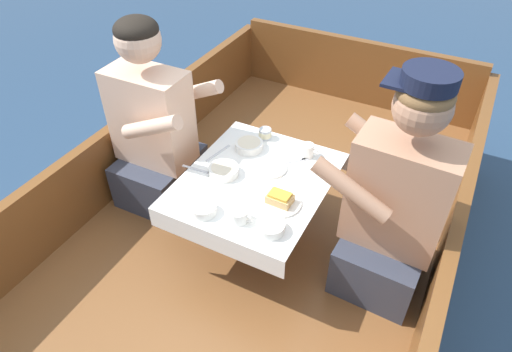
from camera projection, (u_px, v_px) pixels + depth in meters
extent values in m
plane|color=navy|center=(249.00, 286.00, 2.53)|extent=(60.00, 60.00, 0.00)
cube|color=brown|center=(249.00, 267.00, 2.42)|extent=(1.83, 3.41, 0.32)
cube|color=brown|center=(106.00, 166.00, 2.50)|extent=(0.06, 3.41, 0.40)
cube|color=brown|center=(437.00, 289.00, 1.88)|extent=(0.06, 3.41, 0.40)
cube|color=brown|center=(357.00, 71.00, 3.32)|extent=(1.71, 0.06, 0.47)
cylinder|color=#B2B2B7|center=(256.00, 211.00, 2.26)|extent=(0.07, 0.07, 0.37)
cube|color=brown|center=(256.00, 181.00, 2.14)|extent=(0.62, 0.75, 0.02)
cube|color=white|center=(256.00, 180.00, 2.13)|extent=(0.65, 0.78, 0.00)
cube|color=white|center=(213.00, 242.00, 1.90)|extent=(0.65, 0.00, 0.10)
cube|color=white|center=(289.00, 146.00, 2.43)|extent=(0.65, 0.00, 0.10)
cube|color=#333847|center=(161.00, 175.00, 2.56)|extent=(0.36, 0.44, 0.26)
cube|color=beige|center=(151.00, 117.00, 2.31)|extent=(0.40, 0.22, 0.50)
sphere|color=beige|center=(138.00, 40.00, 2.05)|extent=(0.22, 0.22, 0.22)
ellipsoid|color=black|center=(136.00, 29.00, 2.02)|extent=(0.20, 0.20, 0.12)
cylinder|color=beige|center=(194.00, 92.00, 2.33)|extent=(0.34, 0.07, 0.21)
cylinder|color=beige|center=(151.00, 127.00, 2.08)|extent=(0.34, 0.07, 0.21)
cube|color=#333847|center=(382.00, 256.00, 2.11)|extent=(0.38, 0.46, 0.26)
cube|color=tan|center=(399.00, 194.00, 1.86)|extent=(0.41, 0.24, 0.51)
sphere|color=tan|center=(423.00, 107.00, 1.60)|extent=(0.21, 0.21, 0.21)
ellipsoid|color=brown|center=(426.00, 95.00, 1.57)|extent=(0.20, 0.20, 0.12)
cylinder|color=tan|center=(351.00, 190.00, 1.74)|extent=(0.34, 0.09, 0.21)
cylinder|color=tan|center=(381.00, 142.00, 1.98)|extent=(0.34, 0.09, 0.21)
cylinder|color=black|center=(430.00, 78.00, 1.53)|extent=(0.20, 0.20, 0.06)
cube|color=black|center=(400.00, 80.00, 1.58)|extent=(0.11, 0.15, 0.01)
cylinder|color=white|center=(280.00, 203.00, 2.00)|extent=(0.19, 0.19, 0.01)
cylinder|color=white|center=(270.00, 168.00, 2.19)|extent=(0.17, 0.17, 0.01)
cube|color=tan|center=(280.00, 199.00, 1.98)|extent=(0.11, 0.08, 0.04)
cube|color=gold|center=(280.00, 195.00, 1.97)|extent=(0.09, 0.07, 0.01)
cylinder|color=white|center=(224.00, 171.00, 2.15)|extent=(0.14, 0.14, 0.04)
cylinder|color=beige|center=(224.00, 169.00, 2.14)|extent=(0.12, 0.12, 0.02)
cylinder|color=white|center=(249.00, 145.00, 2.30)|extent=(0.14, 0.14, 0.04)
cylinder|color=beige|center=(249.00, 144.00, 2.30)|extent=(0.12, 0.12, 0.02)
cylinder|color=white|center=(204.00, 209.00, 1.95)|extent=(0.11, 0.11, 0.04)
cylinder|color=beige|center=(203.00, 207.00, 1.94)|extent=(0.09, 0.09, 0.02)
cylinder|color=white|center=(271.00, 227.00, 1.86)|extent=(0.12, 0.12, 0.04)
cylinder|color=beige|center=(271.00, 226.00, 1.86)|extent=(0.10, 0.10, 0.02)
cylinder|color=white|center=(308.00, 150.00, 2.24)|extent=(0.06, 0.06, 0.07)
torus|color=white|center=(315.00, 152.00, 2.23)|extent=(0.04, 0.01, 0.04)
cylinder|color=#3D2314|center=(308.00, 147.00, 2.23)|extent=(0.05, 0.05, 0.01)
cylinder|color=white|center=(239.00, 216.00, 1.90)|extent=(0.08, 0.08, 0.06)
torus|color=white|center=(249.00, 219.00, 1.88)|extent=(0.04, 0.01, 0.04)
cylinder|color=#3D2314|center=(239.00, 213.00, 1.89)|extent=(0.07, 0.07, 0.01)
cylinder|color=silver|center=(265.00, 134.00, 2.37)|extent=(0.06, 0.06, 0.05)
cylinder|color=beige|center=(265.00, 134.00, 2.37)|extent=(0.07, 0.07, 0.03)
cube|color=silver|center=(292.00, 161.00, 2.23)|extent=(0.13, 0.13, 0.00)
cube|color=silver|center=(305.00, 159.00, 2.24)|extent=(0.04, 0.04, 0.00)
cube|color=silver|center=(218.00, 153.00, 2.28)|extent=(0.05, 0.17, 0.00)
cube|color=silver|center=(198.00, 170.00, 2.18)|extent=(0.17, 0.02, 0.00)
cube|color=silver|center=(211.00, 173.00, 2.16)|extent=(0.04, 0.02, 0.00)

